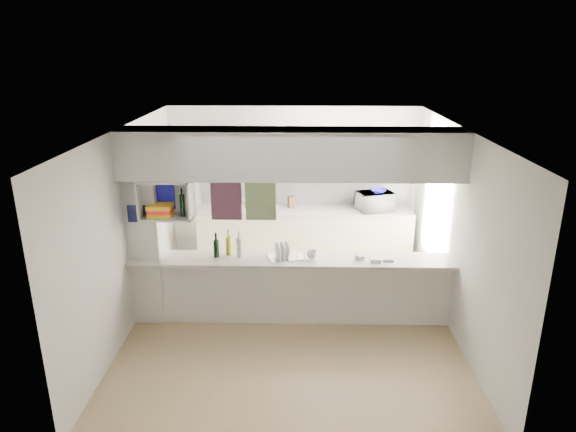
{
  "coord_description": "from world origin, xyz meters",
  "views": [
    {
      "loc": [
        0.09,
        -6.14,
        3.57
      ],
      "look_at": [
        -0.05,
        0.5,
        1.33
      ],
      "focal_mm": 32.0,
      "sensor_mm": 36.0,
      "label": 1
    }
  ],
  "objects_px": {
    "bowl": "(378,191)",
    "microwave": "(375,201)",
    "dish_rack": "(285,251)",
    "wine_bottles": "(229,247)"
  },
  "relations": [
    {
      "from": "microwave",
      "to": "wine_bottles",
      "type": "relative_size",
      "value": 1.52
    },
    {
      "from": "bowl",
      "to": "microwave",
      "type": "bearing_deg",
      "value": 134.52
    },
    {
      "from": "dish_rack",
      "to": "bowl",
      "type": "bearing_deg",
      "value": 34.54
    },
    {
      "from": "microwave",
      "to": "dish_rack",
      "type": "height_order",
      "value": "microwave"
    },
    {
      "from": "bowl",
      "to": "wine_bottles",
      "type": "relative_size",
      "value": 0.67
    },
    {
      "from": "microwave",
      "to": "dish_rack",
      "type": "xyz_separation_m",
      "value": [
        -1.45,
        -2.04,
        -0.07
      ]
    },
    {
      "from": "microwave",
      "to": "bowl",
      "type": "xyz_separation_m",
      "value": [
        0.04,
        -0.04,
        0.19
      ]
    },
    {
      "from": "microwave",
      "to": "bowl",
      "type": "height_order",
      "value": "bowl"
    },
    {
      "from": "bowl",
      "to": "dish_rack",
      "type": "height_order",
      "value": "bowl"
    },
    {
      "from": "microwave",
      "to": "dish_rack",
      "type": "bearing_deg",
      "value": 35.94
    }
  ]
}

